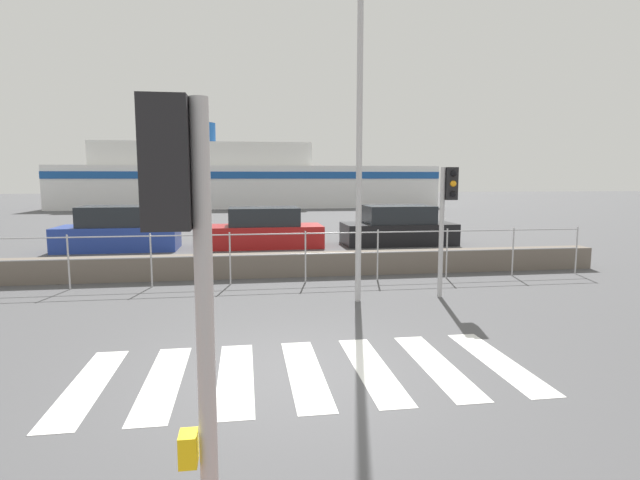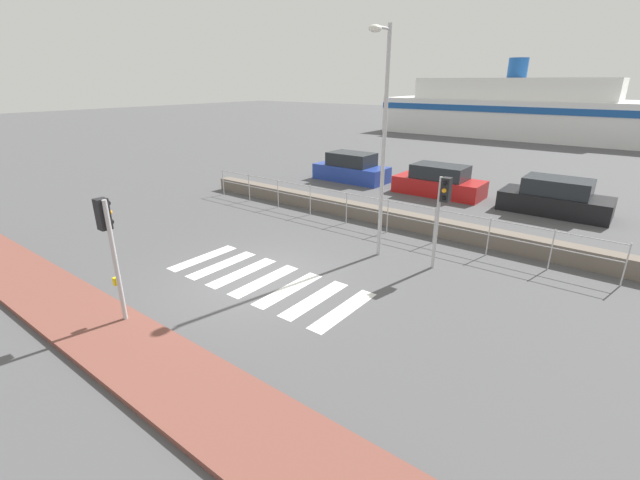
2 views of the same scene
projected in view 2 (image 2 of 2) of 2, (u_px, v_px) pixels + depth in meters
ground_plane at (259, 279)px, 12.12m from camera, size 160.00×160.00×0.00m
sidewalk_brick at (121, 343)px, 9.05m from camera, size 24.00×1.80×0.12m
crosswalk at (265, 281)px, 12.00m from camera, size 5.85×2.40×0.01m
seawall at (378, 215)px, 16.89m from camera, size 18.13×0.55×0.59m
harbor_fence at (367, 207)px, 16.06m from camera, size 16.36×0.04×1.26m
traffic_light_near at (109, 236)px, 9.23m from camera, size 0.34×0.32×2.95m
traffic_light_far at (442, 203)px, 12.08m from camera, size 0.34×0.32×2.76m
streetlamp at (382, 124)px, 12.26m from camera, size 0.32×1.04×6.73m
ferry_boat at (545, 113)px, 40.76m from camera, size 31.98×8.51×7.29m
parked_car_blue at (351, 169)px, 23.74m from camera, size 4.10×1.79×1.55m
parked_car_red at (439, 182)px, 20.83m from camera, size 4.24×1.80×1.46m
parked_car_black at (555, 198)px, 17.90m from camera, size 4.23×1.90×1.49m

